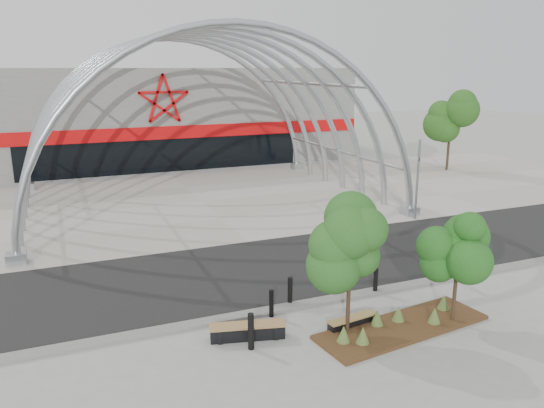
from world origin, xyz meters
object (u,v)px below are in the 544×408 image
at_px(bench_1, 352,322).
at_px(bollard_2, 290,291).
at_px(signal_pole, 417,179).
at_px(street_tree_0, 350,246).
at_px(street_tree_1, 459,248).
at_px(bench_0, 248,332).

xyz_separation_m(bench_1, bollard_2, (-1.16, 2.27, 0.33)).
xyz_separation_m(signal_pole, street_tree_0, (-9.86, -9.68, 0.58)).
bearing_deg(street_tree_1, signal_pole, 58.56).
height_order(signal_pole, bollard_2, signal_pole).
height_order(bench_0, bench_1, bench_0).
relative_size(street_tree_0, bench_0, 1.68).
bearing_deg(bollard_2, bench_0, -142.57).
bearing_deg(bench_1, bollard_2, 117.01).
bearing_deg(signal_pole, street_tree_0, -135.52).
relative_size(signal_pole, bench_1, 2.44).
distance_m(signal_pole, street_tree_1, 12.18).
bearing_deg(bench_1, street_tree_0, -143.36).
distance_m(street_tree_0, bench_1, 2.72).
xyz_separation_m(signal_pole, street_tree_1, (-6.35, -10.39, 0.28)).
distance_m(street_tree_1, bench_0, 7.09).
bearing_deg(bollard_2, bench_1, -62.99).
distance_m(signal_pole, street_tree_0, 13.83).
bearing_deg(street_tree_0, signal_pole, 44.48).
bearing_deg(street_tree_1, street_tree_0, 168.55).
relative_size(signal_pole, bench_0, 1.84).
height_order(signal_pole, street_tree_1, signal_pole).
xyz_separation_m(signal_pole, bench_0, (-12.86, -8.84, -2.06)).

